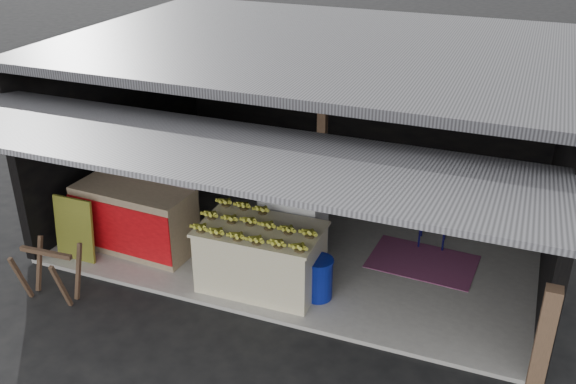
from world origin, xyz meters
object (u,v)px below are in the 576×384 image
at_px(banana_table, 261,257).
at_px(neighbor_stall, 136,215).
at_px(white_crate, 293,227).
at_px(water_barrel, 318,279).
at_px(sawhorse, 49,269).
at_px(plastic_chair, 435,209).

relative_size(banana_table, neighbor_stall, 0.91).
xyz_separation_m(white_crate, water_barrel, (0.69, -0.86, -0.21)).
xyz_separation_m(neighbor_stall, water_barrel, (2.95, -0.23, -0.26)).
relative_size(white_crate, neighbor_stall, 0.53).
distance_m(banana_table, neighbor_stall, 2.15).
xyz_separation_m(sawhorse, plastic_chair, (4.45, 3.31, 0.13)).
relative_size(neighbor_stall, water_barrel, 3.29).
relative_size(banana_table, plastic_chair, 1.79).
xyz_separation_m(neighbor_stall, plastic_chair, (4.09, 1.82, 0.00)).
height_order(banana_table, neighbor_stall, neighbor_stall).
xyz_separation_m(white_crate, sawhorse, (-2.61, -2.12, -0.07)).
bearing_deg(white_crate, plastic_chair, 33.95).
bearing_deg(sawhorse, banana_table, 23.15).
relative_size(neighbor_stall, sawhorse, 2.36).
bearing_deg(banana_table, water_barrel, 0.70).
height_order(white_crate, water_barrel, white_crate).
xyz_separation_m(white_crate, neighbor_stall, (-2.26, -0.63, 0.06)).
distance_m(banana_table, water_barrel, 0.83).
xyz_separation_m(banana_table, sawhorse, (-2.49, -1.24, -0.04)).
xyz_separation_m(sawhorse, water_barrel, (3.30, 1.27, -0.14)).
relative_size(water_barrel, plastic_chair, 0.60).
height_order(sawhorse, plastic_chair, plastic_chair).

